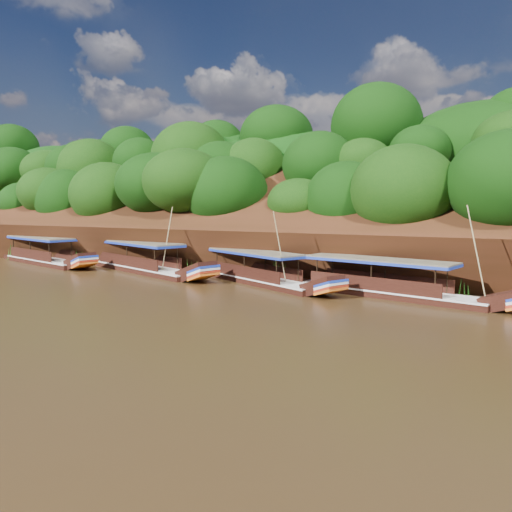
% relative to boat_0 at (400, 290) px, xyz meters
% --- Properties ---
extents(ground, '(160.00, 160.00, 0.00)m').
position_rel_boat_0_xyz_m(ground, '(-10.99, -6.63, -0.53)').
color(ground, black).
rests_on(ground, ground).
extents(riverbank, '(120.00, 30.06, 19.40)m').
position_rel_boat_0_xyz_m(riverbank, '(-11.00, 16.10, 1.36)').
color(riverbank, black).
rests_on(riverbank, ground).
extents(boat_0, '(14.56, 4.90, 6.15)m').
position_rel_boat_0_xyz_m(boat_0, '(0.00, 0.00, 0.00)').
color(boat_0, black).
rests_on(boat_0, ground).
extents(boat_1, '(13.10, 7.52, 5.74)m').
position_rel_boat_0_xyz_m(boat_1, '(-9.55, 0.58, 0.00)').
color(boat_1, black).
rests_on(boat_1, ground).
extents(boat_2, '(16.22, 7.42, 6.05)m').
position_rel_boat_0_xyz_m(boat_2, '(-21.27, 1.58, 0.05)').
color(boat_2, black).
rests_on(boat_2, ground).
extents(boat_3, '(14.69, 5.70, 3.10)m').
position_rel_boat_0_xyz_m(boat_3, '(-33.66, 1.64, 0.06)').
color(boat_3, black).
rests_on(boat_3, ground).
extents(reeds, '(49.51, 2.51, 1.99)m').
position_rel_boat_0_xyz_m(reeds, '(-14.23, 2.96, 0.36)').
color(reeds, '#255715').
rests_on(reeds, ground).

